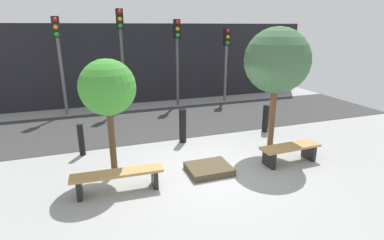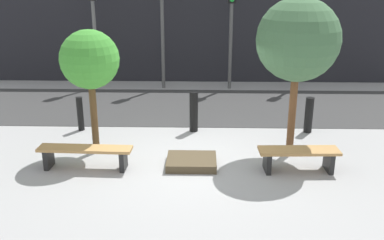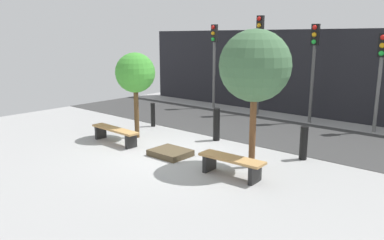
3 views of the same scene
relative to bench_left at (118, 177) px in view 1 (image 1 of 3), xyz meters
The scene contains 15 objects.
ground_plane 2.24m from the bench_left, ahead, with size 18.00×18.00×0.00m, color #9B9B9B.
road_strip 5.04m from the bench_left, 64.01° to the left, with size 18.00×3.90×0.01m, color #373737.
building_facade 8.43m from the bench_left, 74.61° to the left, with size 16.20×0.50×3.56m, color black.
bench_left is the anchor object (origin of this frame).
bench_right 4.41m from the bench_left, ahead, with size 1.65×0.52×0.48m.
planter_bed 2.23m from the bench_left, ahead, with size 1.05×0.86×0.17m, color #4C402B.
tree_behind_left_bench 1.99m from the bench_left, 90.00° to the left, with size 1.28×1.28×2.78m.
tree_behind_right_bench 5.02m from the bench_left, 11.57° to the left, with size 1.76×1.76×3.45m.
bollard_far_left 2.44m from the bench_left, 107.63° to the left, with size 0.16×0.16×0.89m, color black.
bollard_left 3.21m from the bench_left, 46.51° to the left, with size 0.22×0.22×1.05m, color black.
bollard_center 5.65m from the bench_left, 24.30° to the left, with size 0.21×0.21×0.92m, color black.
traffic_light_west 7.25m from the bench_left, 101.12° to the left, with size 0.28×0.27×3.80m.
traffic_light_mid_west 7.27m from the bench_left, 81.36° to the left, with size 0.28×0.27×4.11m.
traffic_light_mid_east 7.88m from the bench_left, 63.41° to the left, with size 0.28×0.27×3.73m.
traffic_light_east 9.09m from the bench_left, 49.66° to the left, with size 0.28×0.27×3.37m.
Camera 1 is at (-2.61, -6.19, 3.46)m, focal length 28.00 mm.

